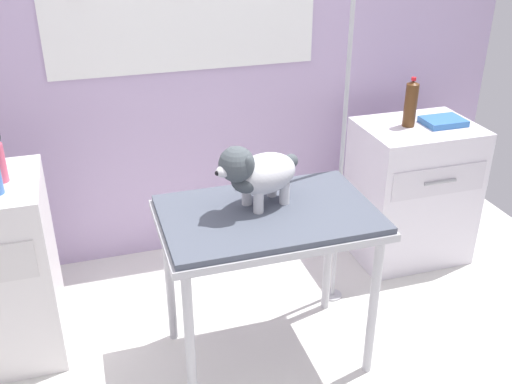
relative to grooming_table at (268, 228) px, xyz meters
name	(u,v)px	position (x,y,z in m)	size (l,w,h in m)	color
ground	(260,374)	(-0.07, -0.11, -0.75)	(4.40, 4.00, 0.04)	silver
rear_wall_panel	(194,70)	(-0.08, 1.17, 0.43)	(4.00, 0.11, 2.30)	#B39CC2
grooming_table	(268,228)	(0.00, 0.00, 0.00)	(0.98, 0.63, 0.82)	#B7B7BC
grooming_arm	(340,169)	(0.50, 0.34, 0.08)	(0.30, 0.11, 1.73)	#B7B7BC
dog	(257,173)	(-0.04, 0.06, 0.25)	(0.43, 0.29, 0.32)	silver
cabinet_right	(411,191)	(1.15, 0.64, -0.30)	(0.68, 0.54, 0.87)	silver
soda_bottle	(411,104)	(1.08, 0.66, 0.27)	(0.07, 0.07, 0.29)	#4E2E15
supply_tray	(443,121)	(1.29, 0.62, 0.15)	(0.24, 0.18, 0.04)	#356FB8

